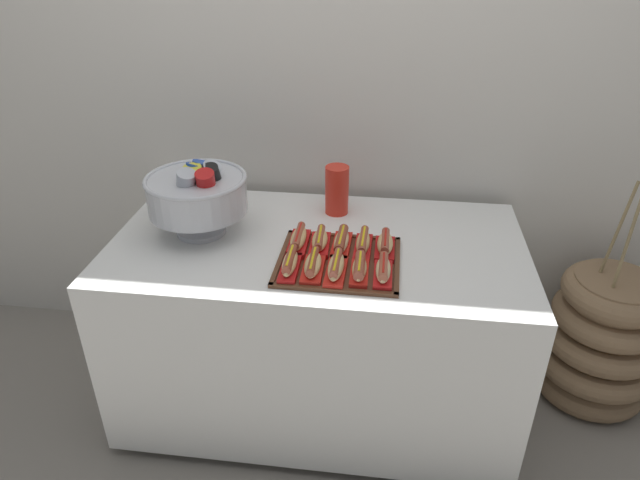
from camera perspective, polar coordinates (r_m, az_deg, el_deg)
name	(u,v)px	position (r m, az deg, el deg)	size (l,w,h in m)	color
ground_plane	(318,397)	(2.48, -0.19, -15.67)	(10.00, 10.00, 0.00)	gray
back_wall	(334,59)	(2.29, 1.45, 17.90)	(6.00, 0.10, 2.60)	silver
buffet_table	(318,322)	(2.21, -0.21, -8.30)	(1.48, 0.79, 0.76)	white
floor_vase	(600,340)	(2.60, 26.50, -9.04)	(0.47, 0.47, 0.96)	#896B4C
serving_tray	(339,262)	(1.88, 1.90, -2.22)	(0.41, 0.36, 0.01)	#56331E
hot_dog_0	(290,263)	(1.82, -3.07, -2.38)	(0.06, 0.18, 0.06)	red
hot_dog_1	(313,266)	(1.81, -0.73, -2.61)	(0.07, 0.17, 0.06)	red
hot_dog_2	(336,267)	(1.80, 1.64, -2.78)	(0.07, 0.18, 0.06)	red
hot_dog_3	(359,269)	(1.79, 4.02, -2.93)	(0.06, 0.16, 0.06)	red
hot_dog_4	(383,270)	(1.79, 6.42, -3.09)	(0.06, 0.16, 0.06)	red
hot_dog_5	(298,239)	(1.96, -2.20, 0.07)	(0.07, 0.18, 0.06)	red
hot_dog_6	(320,241)	(1.95, -0.02, -0.11)	(0.07, 0.16, 0.06)	red
hot_dog_7	(341,242)	(1.94, 2.18, -0.22)	(0.06, 0.18, 0.06)	red
hot_dog_8	(363,243)	(1.93, 4.39, -0.35)	(0.06, 0.17, 0.06)	red
hot_dog_9	(385,245)	(1.93, 6.60, -0.48)	(0.07, 0.16, 0.06)	#B21414
punch_bowl	(198,192)	(2.04, -12.29, 4.74)	(0.36, 0.36, 0.28)	silver
cup_stack	(337,190)	(2.18, 1.73, 5.10)	(0.09, 0.09, 0.19)	red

